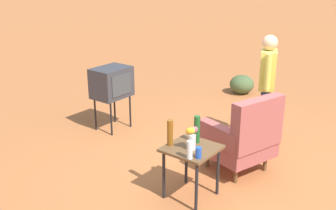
% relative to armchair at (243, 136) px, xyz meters
% --- Properties ---
extents(ground_plane, '(60.00, 60.00, 0.00)m').
position_rel_armchair_xyz_m(ground_plane, '(0.01, -0.19, -0.50)').
color(ground_plane, '#AD6033').
extents(armchair, '(0.95, 0.97, 1.06)m').
position_rel_armchair_xyz_m(armchair, '(0.00, 0.00, 0.00)').
color(armchair, brown).
rests_on(armchair, ground).
extents(side_table, '(0.56, 0.56, 0.63)m').
position_rel_armchair_xyz_m(side_table, '(0.89, -0.19, 0.04)').
color(side_table, black).
rests_on(side_table, ground).
extents(tv_on_stand, '(0.60, 0.45, 1.03)m').
position_rel_armchair_xyz_m(tv_on_stand, '(-0.02, -2.36, 0.28)').
color(tv_on_stand, black).
rests_on(tv_on_stand, ground).
extents(person_standing, '(0.53, 0.35, 1.64)m').
position_rel_armchair_xyz_m(person_standing, '(-1.00, -0.18, 0.44)').
color(person_standing, '#2D3347').
rests_on(person_standing, ground).
extents(bottle_short_clear, '(0.06, 0.06, 0.20)m').
position_rel_armchair_xyz_m(bottle_short_clear, '(1.13, -0.05, 0.23)').
color(bottle_short_clear, silver).
rests_on(bottle_short_clear, side_table).
extents(bottle_wine_green, '(0.07, 0.07, 0.32)m').
position_rel_armchair_xyz_m(bottle_wine_green, '(0.74, -0.22, 0.29)').
color(bottle_wine_green, '#1E5623').
rests_on(bottle_wine_green, side_table).
extents(bottle_tall_amber, '(0.07, 0.07, 0.30)m').
position_rel_armchair_xyz_m(bottle_tall_amber, '(0.99, -0.42, 0.28)').
color(bottle_tall_amber, brown).
rests_on(bottle_tall_amber, side_table).
extents(soda_can_blue, '(0.07, 0.07, 0.12)m').
position_rel_armchair_xyz_m(soda_can_blue, '(1.06, 0.02, 0.19)').
color(soda_can_blue, blue).
rests_on(soda_can_blue, side_table).
extents(flower_vase, '(0.15, 0.10, 0.27)m').
position_rel_armchair_xyz_m(flower_vase, '(0.94, -0.16, 0.28)').
color(flower_vase, silver).
rests_on(flower_vase, side_table).
extents(shrub_mid, '(0.50, 0.50, 0.39)m').
position_rel_armchair_xyz_m(shrub_mid, '(-3.02, -1.59, -0.30)').
color(shrub_mid, '#475B33').
rests_on(shrub_mid, ground).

